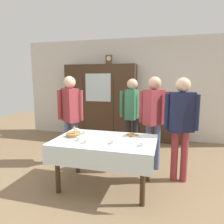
{
  "coord_description": "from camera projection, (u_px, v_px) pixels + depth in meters",
  "views": [
    {
      "loc": [
        0.88,
        -3.07,
        1.65
      ],
      "look_at": [
        0.0,
        0.2,
        1.1
      ],
      "focal_mm": 33.48,
      "sensor_mm": 36.0,
      "label": 1
    }
  ],
  "objects": [
    {
      "name": "tea_cup_front_edge",
      "position": [
        86.0,
        141.0,
        2.91
      ],
      "size": [
        0.13,
        0.13,
        0.06
      ],
      "color": "white",
      "rests_on": "dining_table"
    },
    {
      "name": "spoon_front_edge",
      "position": [
        66.0,
        142.0,
        2.95
      ],
      "size": [
        0.12,
        0.02,
        0.01
      ],
      "color": "silver",
      "rests_on": "dining_table"
    },
    {
      "name": "pastry_plate",
      "position": [
        132.0,
        135.0,
        3.26
      ],
      "size": [
        0.28,
        0.28,
        0.05
      ],
      "color": "white",
      "rests_on": "dining_table"
    },
    {
      "name": "person_beside_shelf",
      "position": [
        154.0,
        114.0,
        3.7
      ],
      "size": [
        0.52,
        0.41,
        1.68
      ],
      "color": "slate",
      "rests_on": "ground"
    },
    {
      "name": "tea_cup_back_edge",
      "position": [
        142.0,
        144.0,
        2.77
      ],
      "size": [
        0.13,
        0.13,
        0.06
      ],
      "color": "silver",
      "rests_on": "dining_table"
    },
    {
      "name": "spoon_far_right",
      "position": [
        105.0,
        140.0,
        3.06
      ],
      "size": [
        0.12,
        0.02,
        0.01
      ],
      "color": "silver",
      "rests_on": "dining_table"
    },
    {
      "name": "person_behind_table_right",
      "position": [
        132.0,
        110.0,
        4.33
      ],
      "size": [
        0.52,
        0.38,
        1.64
      ],
      "color": "#232328",
      "rests_on": "ground"
    },
    {
      "name": "spoon_far_left",
      "position": [
        90.0,
        137.0,
        3.22
      ],
      "size": [
        0.12,
        0.02,
        0.01
      ],
      "color": "silver",
      "rests_on": "dining_table"
    },
    {
      "name": "tea_cup_mid_left",
      "position": [
        77.0,
        131.0,
        3.49
      ],
      "size": [
        0.13,
        0.13,
        0.06
      ],
      "color": "white",
      "rests_on": "dining_table"
    },
    {
      "name": "tea_cup_far_left",
      "position": [
        80.0,
        139.0,
        3.02
      ],
      "size": [
        0.13,
        0.13,
        0.06
      ],
      "color": "silver",
      "rests_on": "dining_table"
    },
    {
      "name": "ground_plane",
      "position": [
        109.0,
        180.0,
        3.41
      ],
      "size": [
        12.0,
        12.0,
        0.0
      ],
      "primitive_type": "plane",
      "color": "#846B4C",
      "rests_on": "ground"
    },
    {
      "name": "person_by_cabinet",
      "position": [
        70.0,
        111.0,
        3.95
      ],
      "size": [
        0.52,
        0.38,
        1.69
      ],
      "color": "slate",
      "rests_on": "ground"
    },
    {
      "name": "wall_cabinet",
      "position": [
        101.0,
        102.0,
        5.73
      ],
      "size": [
        1.91,
        0.46,
        2.01
      ],
      "color": "#3D2819",
      "rests_on": "ground"
    },
    {
      "name": "mantel_clock",
      "position": [
        109.0,
        60.0,
        5.48
      ],
      "size": [
        0.18,
        0.11,
        0.24
      ],
      "color": "brown",
      "rests_on": "wall_cabinet"
    },
    {
      "name": "bread_basket",
      "position": [
        73.0,
        134.0,
        3.25
      ],
      "size": [
        0.24,
        0.24,
        0.16
      ],
      "color": "#9E7542",
      "rests_on": "dining_table"
    },
    {
      "name": "back_wall",
      "position": [
        135.0,
        89.0,
        5.72
      ],
      "size": [
        6.4,
        0.1,
        2.7
      ],
      "primitive_type": "cube",
      "color": "silver",
      "rests_on": "ground"
    },
    {
      "name": "dining_table",
      "position": [
        104.0,
        147.0,
        3.09
      ],
      "size": [
        1.5,
        0.97,
        0.75
      ],
      "color": "#3D2819",
      "rests_on": "ground"
    },
    {
      "name": "tea_cup_mid_right",
      "position": [
        113.0,
        142.0,
        2.88
      ],
      "size": [
        0.13,
        0.13,
        0.06
      ],
      "color": "white",
      "rests_on": "dining_table"
    },
    {
      "name": "bookshelf_low",
      "position": [
        162.0,
        125.0,
        5.44
      ],
      "size": [
        1.1,
        0.35,
        0.88
      ],
      "color": "#3D2819",
      "rests_on": "ground"
    },
    {
      "name": "tea_cup_near_left",
      "position": [
        85.0,
        132.0,
        3.39
      ],
      "size": [
        0.13,
        0.13,
        0.06
      ],
      "color": "silver",
      "rests_on": "dining_table"
    },
    {
      "name": "person_behind_table_left",
      "position": [
        181.0,
        120.0,
        3.25
      ],
      "size": [
        0.52,
        0.33,
        1.66
      ],
      "color": "#933338",
      "rests_on": "ground"
    },
    {
      "name": "book_stack",
      "position": [
        163.0,
        107.0,
        5.36
      ],
      "size": [
        0.18,
        0.22,
        0.09
      ],
      "color": "#3D754C",
      "rests_on": "bookshelf_low"
    }
  ]
}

